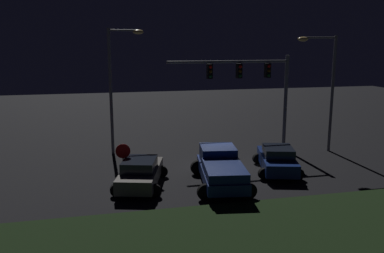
% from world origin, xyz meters
% --- Properties ---
extents(ground_plane, '(80.00, 80.00, 0.00)m').
position_xyz_m(ground_plane, '(0.00, 0.00, 0.00)').
color(ground_plane, black).
extents(grass_median, '(22.20, 5.57, 0.10)m').
position_xyz_m(grass_median, '(0.00, -8.28, 0.05)').
color(grass_median, black).
rests_on(grass_median, ground_plane).
extents(pickup_truck, '(3.40, 5.63, 1.80)m').
position_xyz_m(pickup_truck, '(-0.78, -2.76, 1.00)').
color(pickup_truck, navy).
rests_on(pickup_truck, ground_plane).
extents(car_sedan, '(3.22, 4.72, 1.51)m').
position_xyz_m(car_sedan, '(3.04, -1.39, 0.74)').
color(car_sedan, navy).
rests_on(car_sedan, ground_plane).
extents(car_sedan_far, '(3.22, 4.72, 1.51)m').
position_xyz_m(car_sedan_far, '(-4.89, -2.13, 0.74)').
color(car_sedan_far, '#514C47').
rests_on(car_sedan_far, ground_plane).
extents(traffic_signal_gantry, '(8.32, 0.56, 6.50)m').
position_xyz_m(traffic_signal_gantry, '(3.21, 3.22, 4.90)').
color(traffic_signal_gantry, slate).
rests_on(traffic_signal_gantry, ground_plane).
extents(street_lamp_left, '(2.34, 0.44, 8.24)m').
position_xyz_m(street_lamp_left, '(-5.56, 4.79, 5.16)').
color(street_lamp_left, slate).
rests_on(street_lamp_left, ground_plane).
extents(street_lamp_right, '(2.81, 0.44, 7.79)m').
position_xyz_m(street_lamp_right, '(7.91, 2.16, 4.95)').
color(street_lamp_right, slate).
rests_on(street_lamp_right, ground_plane).
extents(stop_sign, '(0.76, 0.08, 2.23)m').
position_xyz_m(stop_sign, '(-5.71, -1.77, 1.56)').
color(stop_sign, slate).
rests_on(stop_sign, ground_plane).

